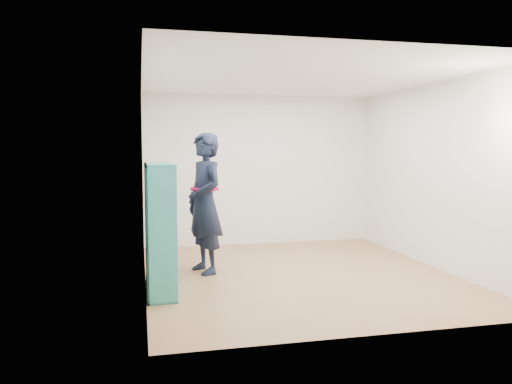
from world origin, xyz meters
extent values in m
plane|color=#986945|center=(0.00, 0.00, 0.00)|extent=(4.50, 4.50, 0.00)
plane|color=white|center=(0.00, 0.00, 2.60)|extent=(4.50, 4.50, 0.00)
cube|color=silver|center=(-2.00, 0.00, 1.30)|extent=(0.02, 4.50, 2.60)
cube|color=silver|center=(2.00, 0.00, 1.30)|extent=(0.02, 4.50, 2.60)
cube|color=silver|center=(0.00, 2.25, 1.30)|extent=(4.00, 0.02, 2.60)
cube|color=silver|center=(0.00, -2.25, 1.30)|extent=(4.00, 0.02, 2.60)
cube|color=teal|center=(-1.83, -0.92, 0.75)|extent=(0.33, 0.02, 1.51)
cube|color=teal|center=(-1.83, 0.19, 0.75)|extent=(0.33, 0.02, 1.51)
cube|color=teal|center=(-1.83, -0.36, 0.01)|extent=(0.33, 1.13, 0.02)
cube|color=teal|center=(-1.83, -0.36, 1.49)|extent=(0.33, 1.13, 0.02)
cube|color=teal|center=(-1.98, -0.36, 0.75)|extent=(0.02, 1.13, 1.51)
cube|color=teal|center=(-1.83, -0.54, 0.75)|extent=(0.31, 0.02, 1.46)
cube|color=teal|center=(-1.83, -0.18, 0.75)|extent=(0.31, 0.02, 1.46)
cube|color=teal|center=(-1.83, -0.36, 0.39)|extent=(0.31, 1.08, 0.02)
cube|color=teal|center=(-1.83, -0.36, 0.75)|extent=(0.31, 1.08, 0.02)
cube|color=teal|center=(-1.83, -0.36, 1.12)|extent=(0.31, 1.08, 0.02)
cube|color=beige|center=(-1.81, -0.73, 0.07)|extent=(0.21, 0.13, 0.08)
cube|color=black|center=(-1.80, -0.78, 0.52)|extent=(0.17, 0.15, 0.23)
cube|color=maroon|center=(-1.80, -0.78, 0.89)|extent=(0.17, 0.15, 0.26)
cube|color=silver|center=(-1.81, -0.73, 1.16)|extent=(0.21, 0.13, 0.05)
cube|color=navy|center=(-1.80, -0.42, 0.15)|extent=(0.17, 0.15, 0.24)
cube|color=brown|center=(-1.80, -0.42, 0.53)|extent=(0.17, 0.15, 0.26)
cube|color=#BFB28C|center=(-1.81, -0.37, 0.79)|extent=(0.21, 0.13, 0.05)
cube|color=#26594C|center=(-1.80, -0.42, 1.26)|extent=(0.17, 0.15, 0.26)
cube|color=beige|center=(-1.80, -0.06, 0.17)|extent=(0.17, 0.15, 0.27)
cube|color=black|center=(-1.81, -0.01, 0.44)|extent=(0.21, 0.13, 0.08)
cube|color=maroon|center=(-1.80, -0.06, 0.86)|extent=(0.17, 0.15, 0.20)
cube|color=silver|center=(-1.80, -0.06, 1.27)|extent=(0.17, 0.15, 0.28)
imported|color=black|center=(-1.20, 0.40, 0.95)|extent=(0.66, 0.80, 1.89)
torus|color=#920B43|center=(-1.20, 0.40, 1.14)|extent=(0.50, 0.50, 0.04)
cube|color=silver|center=(-1.37, 0.43, 1.07)|extent=(0.04, 0.09, 0.13)
cube|color=black|center=(-1.37, 0.43, 1.07)|extent=(0.04, 0.09, 0.12)
camera|label=1|loc=(-2.04, -6.26, 1.68)|focal=35.00mm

